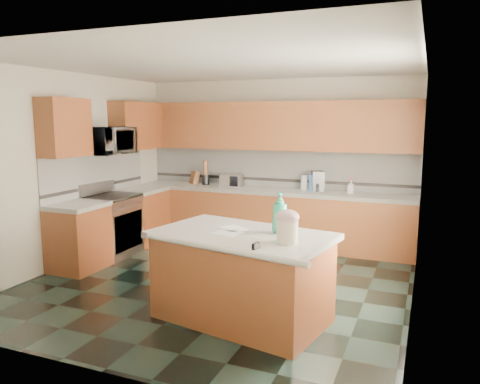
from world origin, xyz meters
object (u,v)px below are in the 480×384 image
at_px(island_base, 242,279).
at_px(knife_block, 195,178).
at_px(treat_jar, 287,232).
at_px(coffee_maker, 318,181).
at_px(soap_bottle_island, 280,213).
at_px(island_top, 242,236).
at_px(toaster_oven, 231,180).

height_order(island_base, knife_block, knife_block).
relative_size(treat_jar, coffee_maker, 0.66).
relative_size(island_base, soap_bottle_island, 4.01).
distance_m(island_top, treat_jar, 0.58).
distance_m(soap_bottle_island, coffee_maker, 2.88).
distance_m(treat_jar, coffee_maker, 3.22).
relative_size(treat_jar, toaster_oven, 0.58).
bearing_deg(treat_jar, coffee_maker, 115.45).
height_order(treat_jar, toaster_oven, same).
relative_size(island_base, knife_block, 7.33).
height_order(island_base, treat_jar, treat_jar).
height_order(soap_bottle_island, toaster_oven, soap_bottle_island).
height_order(knife_block, coffee_maker, coffee_maker).
height_order(island_top, knife_block, knife_block).
relative_size(soap_bottle_island, coffee_maker, 1.31).
xyz_separation_m(island_base, coffee_maker, (0.09, 2.99, 0.65)).
bearing_deg(knife_block, soap_bottle_island, -24.62).
bearing_deg(treat_jar, soap_bottle_island, 135.25).
bearing_deg(soap_bottle_island, toaster_oven, 121.77).
relative_size(knife_block, toaster_oven, 0.63).
bearing_deg(coffee_maker, island_top, -113.98).
distance_m(knife_block, coffee_maker, 2.18).
bearing_deg(island_top, coffee_maker, 99.12).
distance_m(island_base, coffee_maker, 3.06).
xyz_separation_m(island_base, toaster_oven, (-1.38, 2.96, 0.59)).
relative_size(island_base, treat_jar, 7.92).
relative_size(island_base, island_top, 0.94).
bearing_deg(island_base, treat_jar, -9.69).
relative_size(toaster_oven, coffee_maker, 1.14).
xyz_separation_m(island_top, coffee_maker, (0.09, 2.99, 0.19)).
bearing_deg(knife_block, coffee_maker, 25.39).
height_order(island_top, treat_jar, treat_jar).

